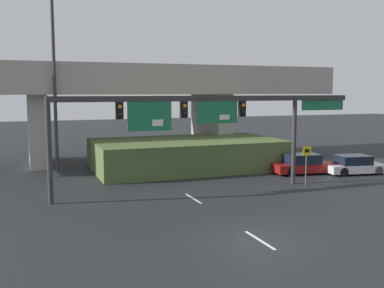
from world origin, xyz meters
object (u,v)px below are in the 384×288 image
(parked_sedan_near_right, at_px, (304,165))
(parked_sedan_mid_right, at_px, (354,165))
(highway_light_pole_near, at_px, (54,63))
(speed_limit_sign, at_px, (306,159))
(signal_gantry, at_px, (204,113))

(parked_sedan_near_right, relative_size, parked_sedan_mid_right, 1.03)
(highway_light_pole_near, bearing_deg, speed_limit_sign, -35.85)
(speed_limit_sign, height_order, parked_sedan_mid_right, speed_limit_sign)
(parked_sedan_near_right, distance_m, parked_sedan_mid_right, 3.65)
(highway_light_pole_near, xyz_separation_m, parked_sedan_mid_right, (20.03, -8.14, -7.29))
(signal_gantry, bearing_deg, speed_limit_sign, -6.98)
(speed_limit_sign, bearing_deg, signal_gantry, 173.02)
(highway_light_pole_near, height_order, parked_sedan_mid_right, highway_light_pole_near)
(highway_light_pole_near, height_order, parked_sedan_near_right, highway_light_pole_near)
(signal_gantry, bearing_deg, parked_sedan_near_right, 17.21)
(signal_gantry, xyz_separation_m, parked_sedan_near_right, (8.94, 2.77, -4.03))
(signal_gantry, bearing_deg, parked_sedan_mid_right, 6.59)
(speed_limit_sign, bearing_deg, parked_sedan_mid_right, 21.54)
(signal_gantry, xyz_separation_m, highway_light_pole_near, (-7.70, 9.56, 3.22))
(speed_limit_sign, xyz_separation_m, parked_sedan_mid_right, (5.67, 2.24, -1.05))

